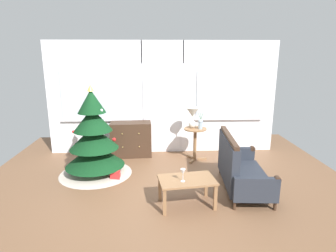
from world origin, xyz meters
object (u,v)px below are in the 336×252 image
Objects in this scene: side_table at (195,138)px; flower_vase at (201,124)px; wine_glass at (183,172)px; gift_box at (115,174)px; dresser_cabinet at (131,139)px; settee_sofa at (239,168)px; christmas_tree at (94,143)px; coffee_table at (187,183)px; table_lamp at (193,115)px.

side_table is 2.04× the size of flower_vase.
wine_glass is 1.12× the size of gift_box.
dresser_cabinet is 1.45m from side_table.
wine_glass is at bearing -43.15° from gift_box.
side_table is (-0.55, 1.42, 0.13)m from settee_sofa.
christmas_tree is 1.91× the size of coffee_table.
gift_box is (-0.20, -1.25, -0.30)m from dresser_cabinet.
dresser_cabinet reaches higher than coffee_table.
settee_sofa reaches higher than dresser_cabinet.
side_table is at bearing -13.42° from dresser_cabinet.
settee_sofa is at bearing -67.37° from table_lamp.
dresser_cabinet is 1.61m from flower_vase.
flower_vase is (0.16, -0.10, -0.17)m from table_lamp.
flower_vase is 2.05m from gift_box.
flower_vase is at bearing 75.26° from coffee_table.
coffee_table is (1.63, -1.26, -0.26)m from christmas_tree.
dresser_cabinet is 5.31× the size of gift_box.
settee_sofa is at bearing -13.31° from gift_box.
christmas_tree reaches higher than dresser_cabinet.
flower_vase is 1.79× the size of wine_glass.
dresser_cabinet is 1.50m from table_lamp.
gift_box is at bearing -99.20° from dresser_cabinet.
table_lamp is at bearing 112.63° from settee_sofa.
gift_box is at bearing -148.36° from table_lamp.
wine_glass is (-1.01, -0.57, 0.19)m from settee_sofa.
christmas_tree is 1.13× the size of settee_sofa.
table_lamp is (1.95, 0.69, 0.38)m from christmas_tree.
dresser_cabinet reaches higher than wine_glass.
christmas_tree is at bearing 163.22° from settee_sofa.
gift_box is (-1.70, -0.85, -0.74)m from flower_vase.
settee_sofa is 1.53m from side_table.
dresser_cabinet is at bearing 58.08° from christmas_tree.
flower_vase reaches higher than wine_glass.
flower_vase is at bearing 15.54° from christmas_tree.
table_lamp reaches higher than flower_vase.
coffee_table is 1.60m from gift_box.
dresser_cabinet is 1.29× the size of side_table.
table_lamp is 2.03m from gift_box.
settee_sofa is 1.06m from coffee_table.
wine_glass is 1.65m from gift_box.
dresser_cabinet reaches higher than gift_box.
coffee_table is (-0.49, -1.85, -0.47)m from flower_vase.
side_table is 0.35m from flower_vase.
table_lamp reaches higher than wine_glass.
settee_sofa is 2.23m from gift_box.
coffee_table is at bearing -104.74° from flower_vase.
wine_glass is at bearing -67.83° from dresser_cabinet.
table_lamp is (-0.06, 0.04, 0.49)m from side_table.
flower_vase is at bearing 26.55° from gift_box.
christmas_tree is 2.20m from flower_vase.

